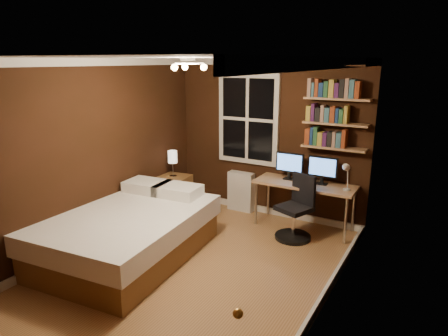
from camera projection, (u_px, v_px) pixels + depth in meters
The scene contains 24 objects.
floor at pixel (197, 266), 4.95m from camera, with size 4.20×4.20×0.00m, color brown.
wall_back at pixel (268, 139), 6.38m from camera, with size 3.20×0.04×2.50m, color black.
wall_left at pixel (97, 154), 5.40m from camera, with size 0.04×4.20×2.50m, color black.
wall_right at pixel (332, 191), 3.86m from camera, with size 0.04×4.20×2.50m, color black.
ceiling at pixel (193, 58), 4.30m from camera, with size 3.20×4.20×0.02m, color white.
window at pixel (248, 119), 6.44m from camera, with size 1.06×0.06×1.46m, color silver.
door at pixel (265, 288), 2.62m from camera, with size 0.03×0.82×2.05m, color black, non-canonical shape.
door_knob at pixel (238, 314), 2.40m from camera, with size 0.06×0.06×0.06m, color gold.
ceiling_fixture at pixel (188, 67), 4.24m from camera, with size 0.44×0.44×0.18m, color beige, non-canonical shape.
bookshelf_lower at pixel (334, 148), 5.76m from camera, with size 0.92×0.22×0.03m, color #A67850.
books_row_lower at pixel (334, 139), 5.73m from camera, with size 0.54×0.16×0.23m, color maroon, non-canonical shape.
bookshelf_middle at pixel (335, 124), 5.67m from camera, with size 0.92×0.22×0.03m, color #A67850.
books_row_middle at pixel (336, 114), 5.64m from camera, with size 0.54×0.16×0.23m, color navy, non-canonical shape.
bookshelf_upper at pixel (337, 99), 5.58m from camera, with size 0.92×0.22×0.03m, color #A67850.
books_row_upper at pixel (338, 89), 5.55m from camera, with size 0.66×0.16×0.23m, color #255833, non-canonical shape.
bed at pixel (129, 232), 5.15m from camera, with size 1.81×2.37×0.76m.
nightstand at pixel (174, 194), 6.68m from camera, with size 0.49×0.49×0.61m, color brown.
bedside_lamp at pixel (173, 164), 6.54m from camera, with size 0.15×0.15×0.43m, color white, non-canonical shape.
radiator at pixel (241, 191), 6.73m from camera, with size 0.44×0.15×0.66m, color silver.
desk at pixel (305, 187), 5.94m from camera, with size 1.49×0.56×0.71m.
monitor_left at pixel (289, 166), 6.06m from camera, with size 0.43×0.12×0.42m, color black, non-canonical shape.
monitor_right at pixel (322, 171), 5.82m from camera, with size 0.43×0.12×0.42m, color black, non-canonical shape.
desk_lamp at pixel (347, 177), 5.48m from camera, with size 0.14×0.32×0.44m, color silver, non-canonical shape.
office_chair at pixel (296, 215), 5.66m from camera, with size 0.54×0.54×0.92m.
Camera 1 is at (2.52, -3.70, 2.47)m, focal length 32.00 mm.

